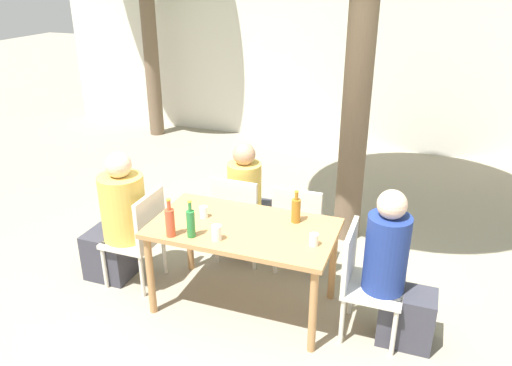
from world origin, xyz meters
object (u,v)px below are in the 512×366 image
object	(u,v)px
dining_table_front	(243,236)
person_seated_1	(395,277)
patio_chair_0	(141,234)
green_bottle_2	(191,223)
patio_chair_1	(363,277)
soda_bottle_1	(170,222)
person_seated_2	(248,203)
patio_chair_3	(299,225)
person_seated_0	(118,223)
drinking_glass_0	(204,212)
amber_bottle_0	(296,210)
drinking_glass_1	(314,240)
drinking_glass_2	(216,233)
patio_chair_2	(239,214)

from	to	relation	value
dining_table_front	person_seated_1	world-z (taller)	person_seated_1
patio_chair_0	green_bottle_2	world-z (taller)	green_bottle_2
patio_chair_1	soda_bottle_1	distance (m)	1.51
person_seated_1	person_seated_2	size ratio (longest dim) A/B	1.07
patio_chair_1	green_bottle_2	world-z (taller)	green_bottle_2
patio_chair_3	person_seated_1	size ratio (longest dim) A/B	0.72
person_seated_0	drinking_glass_0	world-z (taller)	person_seated_0
person_seated_1	soda_bottle_1	world-z (taller)	person_seated_1
patio_chair_0	amber_bottle_0	xyz separation A→B (m)	(1.33, 0.21, 0.36)
patio_chair_1	drinking_glass_1	size ratio (longest dim) A/B	9.54
drinking_glass_0	drinking_glass_1	size ratio (longest dim) A/B	1.03
person_seated_1	drinking_glass_0	bearing A→B (deg)	88.80
patio_chair_0	patio_chair_3	bearing A→B (deg)	116.89
patio_chair_0	patio_chair_1	xyz separation A→B (m)	(1.93, 0.00, 0.00)
drinking_glass_0	drinking_glass_1	xyz separation A→B (m)	(0.95, -0.13, -0.00)
person_seated_2	drinking_glass_1	distance (m)	1.35
person_seated_2	drinking_glass_2	world-z (taller)	person_seated_2
person_seated_1	amber_bottle_0	distance (m)	0.91
dining_table_front	patio_chair_0	distance (m)	0.98
patio_chair_0	green_bottle_2	size ratio (longest dim) A/B	2.94
patio_chair_3	person_seated_2	world-z (taller)	person_seated_2
drinking_glass_2	dining_table_front	bearing A→B (deg)	68.21
patio_chair_0	patio_chair_1	world-z (taller)	same
person_seated_0	person_seated_2	xyz separation A→B (m)	(0.90, 0.87, -0.05)
green_bottle_2	amber_bottle_0	bearing A→B (deg)	36.46
soda_bottle_1	drinking_glass_2	world-z (taller)	soda_bottle_1
drinking_glass_0	drinking_glass_2	distance (m)	0.39
drinking_glass_2	soda_bottle_1	bearing A→B (deg)	-170.08
patio_chair_2	patio_chair_3	distance (m)	0.59
dining_table_front	soda_bottle_1	world-z (taller)	soda_bottle_1
person_seated_0	green_bottle_2	size ratio (longest dim) A/B	4.08
person_seated_1	drinking_glass_2	distance (m)	1.36
patio_chair_0	drinking_glass_2	xyz separation A→B (m)	(0.86, -0.27, 0.31)
amber_bottle_0	green_bottle_2	size ratio (longest dim) A/B	0.92
person_seated_1	green_bottle_2	world-z (taller)	person_seated_1
dining_table_front	drinking_glass_0	bearing A→B (deg)	174.79
amber_bottle_0	person_seated_0	bearing A→B (deg)	-172.20
soda_bottle_1	drinking_glass_1	xyz separation A→B (m)	(1.06, 0.23, -0.07)
patio_chair_0	person_seated_1	bearing A→B (deg)	90.00
patio_chair_0	drinking_glass_1	world-z (taller)	patio_chair_0
patio_chair_0	drinking_glass_1	distance (m)	1.59
patio_chair_1	drinking_glass_0	distance (m)	1.36
amber_bottle_0	drinking_glass_2	world-z (taller)	amber_bottle_0
green_bottle_2	person_seated_0	bearing A→B (deg)	161.87
person_seated_1	patio_chair_0	bearing A→B (deg)	90.00
patio_chair_1	drinking_glass_1	xyz separation A→B (m)	(-0.37, -0.10, 0.30)
patio_chair_1	person_seated_1	world-z (taller)	person_seated_1
drinking_glass_1	soda_bottle_1	bearing A→B (deg)	-167.52
patio_chair_3	drinking_glass_1	bearing A→B (deg)	112.47
dining_table_front	person_seated_1	bearing A→B (deg)	-0.00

